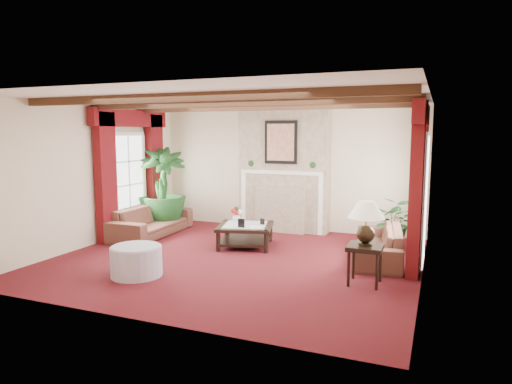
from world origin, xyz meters
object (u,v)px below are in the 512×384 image
at_px(coffee_table, 245,236).
at_px(side_table, 365,265).
at_px(sofa_left, 152,216).
at_px(potted_palm, 163,206).
at_px(sofa_right, 378,238).
at_px(ottoman, 136,261).

bearing_deg(coffee_table, side_table, -44.46).
bearing_deg(sofa_left, side_table, -110.68).
height_order(sofa_left, coffee_table, sofa_left).
bearing_deg(potted_palm, side_table, -23.69).
relative_size(sofa_left, side_table, 3.78).
bearing_deg(side_table, potted_palm, 156.31).
distance_m(sofa_right, side_table, 1.39).
relative_size(side_table, ottoman, 0.74).
bearing_deg(potted_palm, sofa_right, -8.41).
xyz_separation_m(coffee_table, side_table, (2.45, -1.36, 0.08)).
relative_size(potted_palm, side_table, 3.54).
bearing_deg(ottoman, sofa_left, 120.01).
distance_m(side_table, ottoman, 3.39).
relative_size(potted_palm, coffee_table, 2.01).
relative_size(coffee_table, side_table, 1.76).
height_order(sofa_left, potted_palm, potted_palm).
height_order(sofa_left, ottoman, sofa_left).
height_order(sofa_right, potted_palm, potted_palm).
xyz_separation_m(side_table, ottoman, (-3.26, -0.91, -0.06)).
bearing_deg(sofa_left, ottoman, -152.83).
relative_size(sofa_left, ottoman, 2.81).
xyz_separation_m(sofa_right, potted_palm, (-4.79, 0.71, 0.14)).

